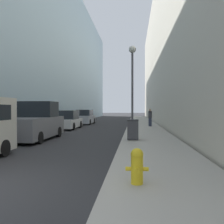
# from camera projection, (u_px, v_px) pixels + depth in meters

# --- Properties ---
(sidewalk_right) EXTENTS (3.07, 60.00, 0.16)m
(sidewalk_right) POSITION_uv_depth(u_px,v_px,m) (144.00, 128.00, 22.58)
(sidewalk_right) COLOR #ADA89E
(sidewalk_right) RESTS_ON ground
(building_left_glass) EXTENTS (12.00, 60.00, 18.09)m
(building_left_glass) POSITION_uv_depth(u_px,v_px,m) (26.00, 52.00, 31.75)
(building_left_glass) COLOR #99B7C6
(building_left_glass) RESTS_ON ground
(building_right_stone) EXTENTS (12.00, 60.00, 17.04)m
(building_right_stone) POSITION_uv_depth(u_px,v_px,m) (206.00, 52.00, 29.74)
(building_right_stone) COLOR beige
(building_right_stone) RESTS_ON ground
(fire_hydrant) EXTENTS (0.50, 0.39, 0.78)m
(fire_hydrant) POSITION_uv_depth(u_px,v_px,m) (137.00, 165.00, 5.43)
(fire_hydrant) COLOR yellow
(fire_hydrant) RESTS_ON sidewalk_right
(trash_bin) EXTENTS (0.59, 0.65, 1.07)m
(trash_bin) POSITION_uv_depth(u_px,v_px,m) (133.00, 129.00, 13.13)
(trash_bin) COLOR #3D3D42
(trash_bin) RESTS_ON sidewalk_right
(lamppost) EXTENTS (0.47, 0.47, 5.71)m
(lamppost) POSITION_uv_depth(u_px,v_px,m) (132.00, 75.00, 16.11)
(lamppost) COLOR #4C4C51
(lamppost) RESTS_ON sidewalk_right
(pickup_truck) EXTENTS (2.25, 5.17, 2.23)m
(pickup_truck) POSITION_uv_depth(u_px,v_px,m) (34.00, 124.00, 14.50)
(pickup_truck) COLOR slate
(pickup_truck) RESTS_ON ground
(parked_sedan_near) EXTENTS (1.80, 4.39, 1.63)m
(parked_sedan_near) POSITION_uv_depth(u_px,v_px,m) (68.00, 121.00, 22.06)
(parked_sedan_near) COLOR silver
(parked_sedan_near) RESTS_ON ground
(parked_sedan_far) EXTENTS (1.84, 4.76, 1.67)m
(parked_sedan_far) POSITION_uv_depth(u_px,v_px,m) (85.00, 118.00, 28.81)
(parked_sedan_far) COLOR #A3A8B2
(parked_sedan_far) RESTS_ON ground
(pedestrian_on_sidewalk) EXTENTS (0.33, 0.21, 1.61)m
(pedestrian_on_sidewalk) POSITION_uv_depth(u_px,v_px,m) (150.00, 118.00, 23.12)
(pedestrian_on_sidewalk) COLOR #2D3347
(pedestrian_on_sidewalk) RESTS_ON sidewalk_right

